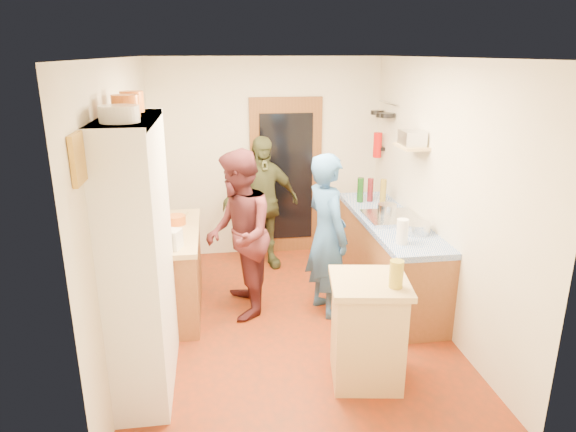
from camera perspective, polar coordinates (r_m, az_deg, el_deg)
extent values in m
cube|color=maroon|center=(5.41, 0.09, -11.67)|extent=(3.00, 4.00, 0.02)
cube|color=silver|center=(4.71, 0.10, 17.31)|extent=(3.00, 4.00, 0.02)
cube|color=beige|center=(6.84, -2.37, 6.39)|extent=(3.00, 0.02, 2.60)
cube|color=beige|center=(3.05, 5.66, -8.56)|extent=(3.00, 0.02, 2.60)
cube|color=beige|center=(4.92, -17.59, 1.02)|extent=(0.02, 4.00, 2.60)
cube|color=beige|center=(5.32, 16.41, 2.37)|extent=(0.02, 4.00, 2.60)
cube|color=brown|center=(6.88, -0.23, 4.35)|extent=(0.95, 0.06, 2.10)
cube|color=black|center=(6.85, -0.19, 4.28)|extent=(0.70, 0.02, 1.70)
cube|color=white|center=(4.20, -16.12, -4.58)|extent=(0.40, 1.20, 2.20)
cube|color=white|center=(3.93, -17.48, 10.14)|extent=(0.40, 1.14, 0.04)
cylinder|color=white|center=(3.65, -18.25, 10.72)|extent=(0.27, 0.27, 0.11)
cylinder|color=orange|center=(3.94, -17.59, 11.58)|extent=(0.20, 0.20, 0.16)
cylinder|color=orange|center=(4.25, -16.94, 12.05)|extent=(0.18, 0.18, 0.16)
cube|color=brown|center=(5.59, -12.92, -6.12)|extent=(0.60, 1.40, 0.85)
cube|color=tan|center=(5.43, -13.25, -1.77)|extent=(0.64, 1.44, 0.05)
cube|color=white|center=(4.90, -13.22, -2.50)|extent=(0.28, 0.23, 0.18)
cylinder|color=white|center=(5.23, -14.03, -1.21)|extent=(0.19, 0.19, 0.19)
cylinder|color=orange|center=(5.57, -12.34, -0.42)|extent=(0.21, 0.21, 0.09)
cube|color=tan|center=(5.87, -12.73, 0.12)|extent=(0.34, 0.29, 0.02)
cube|color=brown|center=(5.93, 10.97, -4.65)|extent=(0.60, 2.20, 0.84)
cube|color=#1344B1|center=(5.77, 11.23, -0.52)|extent=(0.62, 2.22, 0.06)
cube|color=silver|center=(5.72, 11.40, -0.18)|extent=(0.55, 0.58, 0.04)
cylinder|color=silver|center=(5.69, 10.94, 0.66)|extent=(0.20, 0.20, 0.13)
cylinder|color=#143F14|center=(6.29, 8.04, 2.89)|extent=(0.08, 0.08, 0.30)
cylinder|color=#591419|center=(6.34, 9.13, 2.89)|extent=(0.08, 0.08, 0.29)
cylinder|color=olive|center=(6.29, 10.52, 2.73)|extent=(0.09, 0.09, 0.29)
cylinder|color=white|center=(4.99, 12.59, -1.70)|extent=(0.13, 0.13, 0.24)
cylinder|color=silver|center=(5.34, 14.04, -1.27)|extent=(0.31, 0.31, 0.11)
cube|color=tan|center=(4.40, 8.78, -12.75)|extent=(0.63, 0.63, 0.86)
cube|color=tan|center=(4.19, 9.07, -7.37)|extent=(0.71, 0.71, 0.05)
cube|color=white|center=(4.22, 8.30, -6.97)|extent=(0.39, 0.33, 0.02)
cylinder|color=#AD9E2D|center=(4.06, 11.94, -6.32)|extent=(0.12, 0.12, 0.22)
cylinder|color=silver|center=(6.57, 11.07, 12.23)|extent=(0.02, 0.65, 0.02)
cylinder|color=black|center=(6.40, 11.00, 10.93)|extent=(0.18, 0.18, 0.05)
cylinder|color=black|center=(6.59, 10.42, 10.97)|extent=(0.16, 0.16, 0.05)
cylinder|color=black|center=(6.78, 9.89, 11.27)|extent=(0.17, 0.17, 0.05)
cube|color=tan|center=(5.59, 13.57, 7.51)|extent=(0.26, 0.42, 0.03)
cube|color=silver|center=(5.57, 13.63, 8.42)|extent=(0.23, 0.31, 0.15)
cube|color=black|center=(6.82, 10.38, 7.37)|extent=(0.06, 0.10, 0.04)
cylinder|color=red|center=(6.79, 9.92, 7.78)|extent=(0.11, 0.11, 0.32)
cube|color=gold|center=(3.26, -22.33, 5.88)|extent=(0.03, 0.25, 0.30)
imported|color=#2E5A97|center=(5.27, 4.80, -2.19)|extent=(0.57, 0.72, 1.71)
imported|color=#4A1D22|center=(5.28, -5.20, -1.94)|extent=(0.68, 0.86, 1.75)
imported|color=#393D22|center=(6.42, -2.90, 1.43)|extent=(1.06, 0.65, 1.69)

